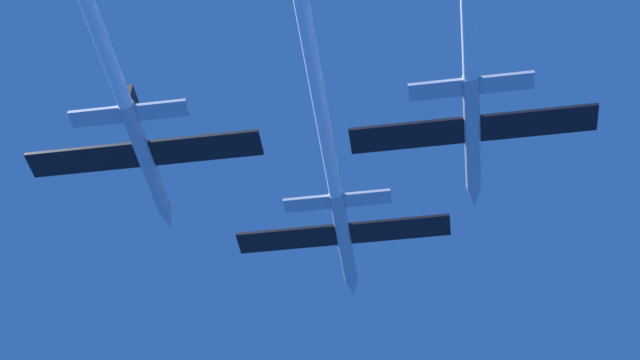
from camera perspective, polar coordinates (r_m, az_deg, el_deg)
jet_lead at (r=79.25m, az=0.09°, el=4.10°), size 20.49×59.78×3.39m
jet_left_wing at (r=74.08m, az=-13.43°, el=9.08°), size 20.49×55.18×3.39m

